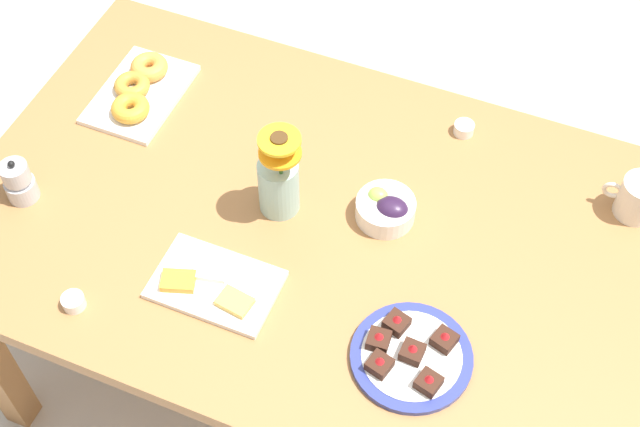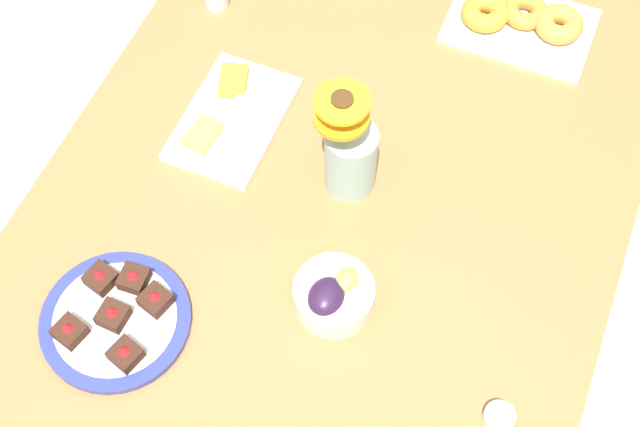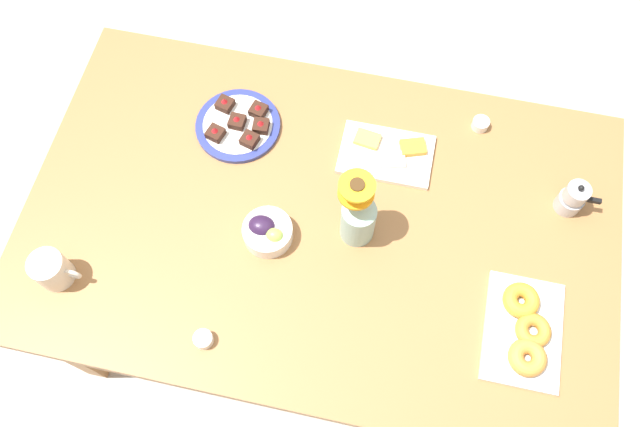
# 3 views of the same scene
# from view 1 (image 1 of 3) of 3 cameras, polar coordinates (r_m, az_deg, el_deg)

# --- Properties ---
(ground_plane) EXTENTS (6.00, 6.00, 0.00)m
(ground_plane) POSITION_cam_1_polar(r_m,az_deg,el_deg) (2.60, -0.00, -10.35)
(ground_plane) COLOR #B7B2A8
(dining_table) EXTENTS (1.60, 1.00, 0.74)m
(dining_table) POSITION_cam_1_polar(r_m,az_deg,el_deg) (2.03, -0.00, -2.11)
(dining_table) COLOR #9E6B3D
(dining_table) RESTS_ON ground_plane
(coffee_mug) EXTENTS (0.12, 0.09, 0.10)m
(coffee_mug) POSITION_cam_1_polar(r_m,az_deg,el_deg) (2.06, 19.69, 0.98)
(coffee_mug) COLOR silver
(coffee_mug) RESTS_ON dining_table
(grape_bowl) EXTENTS (0.13, 0.13, 0.07)m
(grape_bowl) POSITION_cam_1_polar(r_m,az_deg,el_deg) (1.96, 4.25, 0.33)
(grape_bowl) COLOR white
(grape_bowl) RESTS_ON dining_table
(cheese_platter) EXTENTS (0.26, 0.17, 0.03)m
(cheese_platter) POSITION_cam_1_polar(r_m,az_deg,el_deg) (1.88, -6.82, -4.53)
(cheese_platter) COLOR white
(cheese_platter) RESTS_ON dining_table
(croissant_platter) EXTENTS (0.19, 0.28, 0.05)m
(croissant_platter) POSITION_cam_1_polar(r_m,az_deg,el_deg) (2.25, -11.51, 7.76)
(croissant_platter) COLOR white
(croissant_platter) RESTS_ON dining_table
(jam_cup_honey) EXTENTS (0.05, 0.05, 0.03)m
(jam_cup_honey) POSITION_cam_1_polar(r_m,az_deg,el_deg) (1.90, -15.50, -5.44)
(jam_cup_honey) COLOR white
(jam_cup_honey) RESTS_ON dining_table
(jam_cup_berry) EXTENTS (0.05, 0.05, 0.03)m
(jam_cup_berry) POSITION_cam_1_polar(r_m,az_deg,el_deg) (2.15, 9.20, 5.41)
(jam_cup_berry) COLOR white
(jam_cup_berry) RESTS_ON dining_table
(dessert_plate) EXTENTS (0.24, 0.24, 0.05)m
(dessert_plate) POSITION_cam_1_polar(r_m,az_deg,el_deg) (1.79, 5.82, -9.03)
(dessert_plate) COLOR navy
(dessert_plate) RESTS_ON dining_table
(flower_vase) EXTENTS (0.10, 0.10, 0.25)m
(flower_vase) POSITION_cam_1_polar(r_m,az_deg,el_deg) (1.93, -2.65, 2.04)
(flower_vase) COLOR #99C1B7
(flower_vase) RESTS_ON dining_table
(moka_pot) EXTENTS (0.11, 0.07, 0.12)m
(moka_pot) POSITION_cam_1_polar(r_m,az_deg,el_deg) (2.08, -18.73, 1.93)
(moka_pot) COLOR #B7B7BC
(moka_pot) RESTS_ON dining_table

